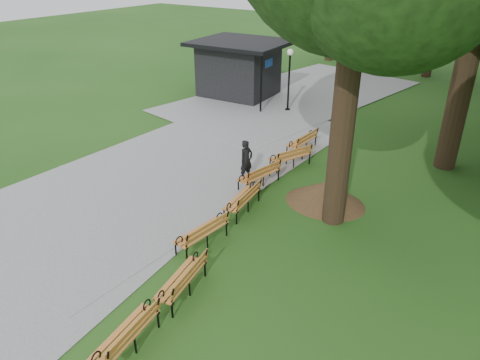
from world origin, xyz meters
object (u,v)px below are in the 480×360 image
Objects in this scene: bench_4 at (259,174)px; bench_5 at (290,156)px; person at (246,161)px; dirt_mound at (326,192)px; bench_6 at (302,141)px; bench_1 at (181,279)px; bench_0 at (126,334)px; bench_2 at (202,232)px; bench_3 at (242,199)px; kiosk at (239,68)px; lamp_post at (290,67)px.

bench_4 is 2.07m from bench_5.
bench_5 is (0.78, 1.94, -0.34)m from person.
bench_6 is (-2.78, 3.58, 0.04)m from dirt_mound.
bench_6 is at bearing 179.39° from bench_1.
bench_0 is 10.23m from bench_5.
bench_0 and bench_5 have the same top height.
bench_0 is 4.08m from bench_2.
bench_4 is at bearing -176.46° from bench_1.
bench_1 is at bearing 177.83° from bench_0.
bench_1 is 4.31m from bench_3.
lamp_post is (3.85, -0.95, 0.72)m from kiosk.
lamp_post is 1.70× the size of bench_4.
bench_3 is at bearing -68.59° from lamp_post.
person reaches higher than bench_2.
dirt_mound is at bearing -53.51° from lamp_post.
lamp_post is 1.70× the size of bench_3.
bench_4 and bench_5 have the same top height.
bench_2 is at bearing 20.62° from bench_4.
bench_3 is at bearing -176.97° from bench_1.
kiosk is 10.37m from bench_5.
person reaches higher than bench_0.
dirt_mound is 1.21× the size of bench_6.
lamp_post is (-2.80, 8.13, 1.54)m from person.
kiosk reaches higher than bench_2.
bench_4 is (7.29, -9.21, -1.16)m from kiosk.
person is 0.48× the size of lamp_post.
kiosk is at bearing -160.87° from bench_0.
kiosk is (-6.65, 9.08, 0.82)m from person.
bench_1 is 6.22m from bench_4.
bench_2 reaches higher than dirt_mound.
bench_5 is at bearing -47.88° from kiosk.
bench_1 is at bearing 26.02° from bench_4.
dirt_mound is 8.24m from bench_0.
dirt_mound is at bearing -76.01° from person.
bench_4 is at bearing -171.81° from bench_3.
person reaches higher than dirt_mound.
bench_3 is at bearing -135.11° from dirt_mound.
dirt_mound is at bearing 127.25° from bench_3.
bench_0 is (9.09, -17.24, -1.16)m from kiosk.
dirt_mound is at bearing -46.59° from kiosk.
bench_5 is (-1.66, 10.10, 0.00)m from bench_0.
kiosk is 2.69× the size of bench_4.
dirt_mound is (9.83, -9.03, -1.20)m from kiosk.
dirt_mound is 1.21× the size of bench_5.
bench_0 is at bearing -150.28° from person.
person is at bearing -172.00° from bench_0.
bench_2 is 1.00× the size of bench_4.
kiosk is 19.53m from bench_0.
lamp_post is 1.70× the size of bench_6.
kiosk is 2.69× the size of bench_2.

